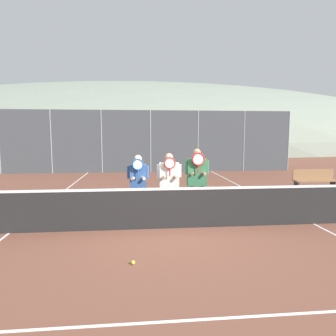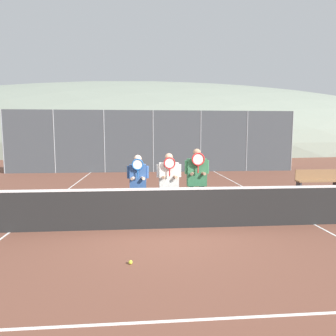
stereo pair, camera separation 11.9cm
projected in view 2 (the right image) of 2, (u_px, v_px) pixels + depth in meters
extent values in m
plane|color=brown|center=(168.00, 228.00, 7.03)|extent=(120.00, 120.00, 0.00)
ellipsoid|color=gray|center=(146.00, 146.00, 55.35)|extent=(108.32, 60.18, 21.06)
cube|color=tan|center=(155.00, 141.00, 24.58)|extent=(12.36, 5.00, 3.27)
cube|color=brown|center=(155.00, 119.00, 24.37)|extent=(12.86, 5.50, 0.36)
cylinder|color=gray|center=(3.00, 142.00, 16.58)|extent=(0.06, 0.06, 3.56)
cylinder|color=gray|center=(54.00, 142.00, 16.81)|extent=(0.06, 0.06, 3.56)
cylinder|color=gray|center=(104.00, 142.00, 17.04)|extent=(0.06, 0.06, 3.56)
cylinder|color=gray|center=(153.00, 141.00, 17.27)|extent=(0.06, 0.06, 3.56)
cylinder|color=gray|center=(201.00, 141.00, 17.49)|extent=(0.06, 0.06, 3.56)
cylinder|color=gray|center=(247.00, 141.00, 17.72)|extent=(0.06, 0.06, 3.56)
cylinder|color=gray|center=(292.00, 141.00, 17.95)|extent=(0.06, 0.06, 3.56)
cube|color=#42474C|center=(153.00, 141.00, 17.27)|extent=(16.68, 0.02, 3.56)
cube|color=black|center=(168.00, 209.00, 6.97)|extent=(9.48, 0.02, 0.92)
cube|color=white|center=(168.00, 189.00, 6.92)|extent=(9.48, 0.03, 0.06)
cube|color=white|center=(50.00, 202.00, 9.70)|extent=(0.05, 16.00, 0.01)
cube|color=white|center=(265.00, 198.00, 10.29)|extent=(0.05, 16.00, 0.01)
cube|color=white|center=(193.00, 320.00, 3.56)|extent=(7.18, 0.05, 0.01)
cylinder|color=black|center=(134.00, 205.00, 7.59)|extent=(0.13, 0.13, 0.81)
cylinder|color=black|center=(143.00, 205.00, 7.61)|extent=(0.13, 0.13, 0.81)
cube|color=#335693|center=(138.00, 177.00, 7.52)|extent=(0.41, 0.22, 0.64)
sphere|color=#DBB293|center=(138.00, 159.00, 7.47)|extent=(0.19, 0.19, 0.19)
cylinder|color=#335693|center=(129.00, 172.00, 7.49)|extent=(0.08, 0.08, 0.31)
cylinder|color=#335693|center=(147.00, 172.00, 7.52)|extent=(0.08, 0.08, 0.31)
cylinder|color=#DBB293|center=(134.00, 178.00, 7.42)|extent=(0.16, 0.27, 0.08)
cylinder|color=#DBB293|center=(142.00, 178.00, 7.44)|extent=(0.16, 0.27, 0.08)
cylinder|color=#1E5BAD|center=(138.00, 174.00, 7.33)|extent=(0.03, 0.03, 0.20)
torus|color=#1E5BAD|center=(138.00, 164.00, 7.30)|extent=(0.29, 0.03, 0.29)
cylinder|color=silver|center=(138.00, 164.00, 7.30)|extent=(0.24, 0.00, 0.24)
cylinder|color=#56565B|center=(164.00, 204.00, 7.65)|extent=(0.13, 0.13, 0.83)
cylinder|color=#56565B|center=(174.00, 204.00, 7.67)|extent=(0.13, 0.13, 0.83)
cube|color=white|center=(169.00, 176.00, 7.57)|extent=(0.49, 0.22, 0.66)
sphere|color=tan|center=(169.00, 157.00, 7.52)|extent=(0.20, 0.20, 0.20)
cylinder|color=white|center=(158.00, 171.00, 7.54)|extent=(0.08, 0.08, 0.32)
cylinder|color=white|center=(180.00, 171.00, 7.58)|extent=(0.08, 0.08, 0.32)
cylinder|color=tan|center=(164.00, 177.00, 7.48)|extent=(0.16, 0.27, 0.08)
cylinder|color=tan|center=(174.00, 177.00, 7.50)|extent=(0.16, 0.27, 0.08)
cylinder|color=red|center=(170.00, 172.00, 7.38)|extent=(0.03, 0.03, 0.20)
torus|color=red|center=(170.00, 163.00, 7.36)|extent=(0.29, 0.03, 0.29)
cylinder|color=silver|center=(170.00, 163.00, 7.36)|extent=(0.24, 0.00, 0.24)
cylinder|color=#232838|center=(191.00, 203.00, 7.73)|extent=(0.13, 0.13, 0.88)
cylinder|color=#232838|center=(202.00, 202.00, 7.75)|extent=(0.13, 0.13, 0.88)
cube|color=#337047|center=(197.00, 172.00, 7.65)|extent=(0.49, 0.22, 0.70)
sphere|color=#997056|center=(197.00, 152.00, 7.59)|extent=(0.19, 0.19, 0.19)
cylinder|color=#337047|center=(186.00, 167.00, 7.61)|extent=(0.08, 0.08, 0.34)
cylinder|color=#337047|center=(207.00, 167.00, 7.66)|extent=(0.08, 0.08, 0.34)
cylinder|color=#997056|center=(193.00, 173.00, 7.55)|extent=(0.16, 0.27, 0.08)
cylinder|color=#997056|center=(202.00, 173.00, 7.57)|extent=(0.16, 0.27, 0.08)
cylinder|color=red|center=(198.00, 169.00, 7.46)|extent=(0.03, 0.03, 0.20)
torus|color=red|center=(198.00, 159.00, 7.43)|extent=(0.33, 0.04, 0.33)
cylinder|color=silver|center=(198.00, 159.00, 7.43)|extent=(0.27, 0.00, 0.27)
cube|color=#B2B7BC|center=(100.00, 157.00, 20.23)|extent=(4.45, 1.71, 0.76)
cube|color=#2D3842|center=(100.00, 146.00, 20.15)|extent=(2.45, 1.57, 0.62)
cylinder|color=black|center=(121.00, 163.00, 19.52)|extent=(0.60, 0.16, 0.60)
cylinder|color=black|center=(123.00, 161.00, 21.25)|extent=(0.60, 0.16, 0.60)
cylinder|color=black|center=(76.00, 164.00, 19.28)|extent=(0.60, 0.16, 0.60)
cylinder|color=black|center=(81.00, 161.00, 21.01)|extent=(0.60, 0.16, 0.60)
cube|color=silver|center=(177.00, 155.00, 21.04)|extent=(4.31, 1.90, 0.81)
cube|color=#2D3842|center=(177.00, 145.00, 20.96)|extent=(2.37, 1.74, 0.66)
cylinder|color=black|center=(199.00, 162.00, 20.25)|extent=(0.60, 0.16, 0.60)
cylinder|color=black|center=(194.00, 160.00, 22.16)|extent=(0.60, 0.16, 0.60)
cylinder|color=black|center=(157.00, 163.00, 20.02)|extent=(0.60, 0.16, 0.60)
cylinder|color=black|center=(156.00, 160.00, 21.93)|extent=(0.60, 0.16, 0.60)
cube|color=silver|center=(250.00, 155.00, 21.45)|extent=(4.52, 1.70, 0.78)
cube|color=#2D3842|center=(250.00, 145.00, 21.37)|extent=(2.49, 1.57, 0.64)
cylinder|color=black|center=(275.00, 162.00, 20.75)|extent=(0.60, 0.16, 0.60)
cylinder|color=black|center=(265.00, 159.00, 22.48)|extent=(0.60, 0.16, 0.60)
cylinder|color=black|center=(234.00, 162.00, 20.51)|extent=(0.60, 0.16, 0.60)
cylinder|color=black|center=(227.00, 160.00, 22.24)|extent=(0.60, 0.16, 0.60)
cube|color=olive|center=(318.00, 181.00, 11.40)|extent=(1.65, 0.36, 0.05)
cube|color=olive|center=(316.00, 175.00, 11.53)|extent=(1.65, 0.04, 0.40)
cube|color=#333338|center=(299.00, 187.00, 11.36)|extent=(0.06, 0.32, 0.40)
cube|color=#333338|center=(336.00, 186.00, 11.48)|extent=(0.06, 0.32, 0.40)
sphere|color=#CCDB33|center=(130.00, 262.00, 5.09)|extent=(0.07, 0.07, 0.07)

